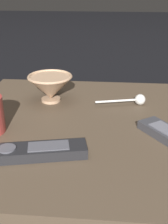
% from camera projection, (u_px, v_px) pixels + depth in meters
% --- Properties ---
extents(ground_plane, '(6.00, 6.00, 0.00)m').
position_uv_depth(ground_plane, '(85.00, 139.00, 0.72)').
color(ground_plane, black).
extents(table, '(0.63, 0.62, 0.04)m').
position_uv_depth(table, '(85.00, 131.00, 0.71)').
color(table, '#4C3D2D').
rests_on(table, ground).
extents(cereal_bowl, '(0.12, 0.12, 0.08)m').
position_uv_depth(cereal_bowl, '(50.00, 87.00, 0.81)').
color(cereal_bowl, tan).
rests_on(cereal_bowl, table).
extents(teaspoon, '(0.14, 0.05, 0.03)m').
position_uv_depth(teaspoon, '(137.00, 100.00, 0.80)').
color(teaspoon, silver).
rests_on(teaspoon, table).
extents(tv_remote_near, '(0.21, 0.09, 0.02)m').
position_uv_depth(tv_remote_near, '(36.00, 152.00, 0.57)').
color(tv_remote_near, black).
rests_on(tv_remote_near, table).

